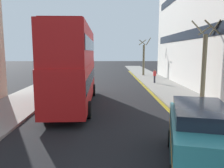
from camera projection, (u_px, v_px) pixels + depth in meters
sidewalk_right at (178, 95)px, 19.91m from camera, size 4.00×80.00×0.14m
sidewalk_left at (33, 95)px, 19.76m from camera, size 4.00×80.00×0.14m
kerb_line_outer at (160, 101)px, 17.92m from camera, size 0.10×56.00×0.01m
kerb_line_inner at (158, 101)px, 17.92m from camera, size 0.10×56.00×0.01m
double_decker_bus_away at (74, 64)px, 16.00m from camera, size 3.01×10.87×5.64m
taxi_minivan at (200, 138)px, 7.38m from camera, size 3.00×5.13×2.12m
pedestrian_far at (155, 76)px, 27.01m from camera, size 0.34×0.22×1.62m
street_tree_near at (204, 63)px, 17.20m from camera, size 1.81×1.70×6.18m
street_tree_mid at (144, 58)px, 35.61m from camera, size 1.83×1.81×5.95m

